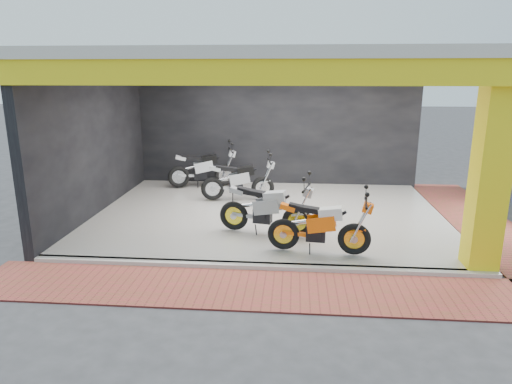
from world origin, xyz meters
TOP-DOWN VIEW (x-y plane):
  - ground at (0.00, 0.00)m, footprint 80.00×80.00m
  - showroom_floor at (0.00, 2.00)m, footprint 8.00×6.00m
  - showroom_ceiling at (0.00, 2.00)m, footprint 8.40×6.40m
  - back_wall at (0.00, 5.10)m, footprint 8.20×0.20m
  - left_wall at (-4.10, 2.00)m, footprint 0.20×6.20m
  - corner_column at (3.75, -0.75)m, footprint 0.50×0.50m
  - header_beam_front at (0.00, -1.00)m, footprint 8.40×0.30m
  - header_beam_right at (4.00, 2.00)m, footprint 0.30×6.40m
  - floor_kerb at (0.00, -1.02)m, footprint 8.00×0.20m
  - paver_front at (0.00, -1.80)m, footprint 9.00×1.40m
  - paver_right at (4.80, 2.00)m, footprint 1.40×7.00m
  - moto_hero at (1.67, -0.50)m, footprint 2.04×0.95m
  - moto_row_a at (0.65, 0.36)m, footprint 2.17×1.18m
  - moto_row_b at (-0.22, 3.10)m, footprint 2.09×1.06m
  - moto_row_d at (-1.42, 4.50)m, footprint 2.19×1.31m

SIDE VIEW (x-z plane):
  - ground at x=0.00m, z-range 0.00..0.00m
  - paver_front at x=0.00m, z-range 0.00..0.03m
  - paver_right at x=4.80m, z-range 0.00..0.03m
  - showroom_floor at x=0.00m, z-range 0.00..0.10m
  - floor_kerb at x=0.00m, z-range 0.00..0.10m
  - moto_hero at x=1.67m, z-range 0.10..1.30m
  - moto_row_b at x=-0.22m, z-range 0.10..1.32m
  - moto_row_a at x=0.65m, z-range 0.10..1.35m
  - moto_row_d at x=-1.42m, z-range 0.10..1.36m
  - back_wall at x=0.00m, z-range 0.00..3.50m
  - left_wall at x=-4.10m, z-range 0.00..3.50m
  - corner_column at x=3.75m, z-range 0.00..3.50m
  - header_beam_front at x=0.00m, z-range 3.10..3.50m
  - header_beam_right at x=4.00m, z-range 3.10..3.50m
  - showroom_ceiling at x=0.00m, z-range 3.50..3.70m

